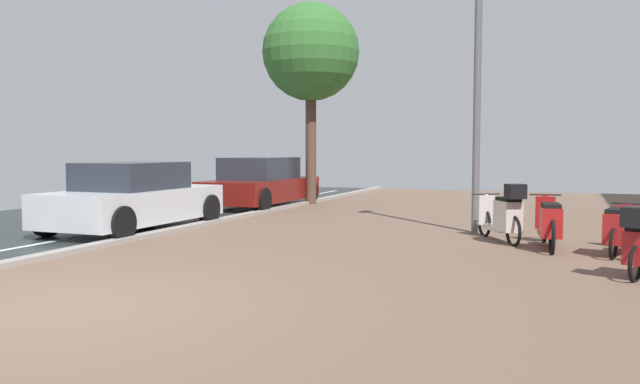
% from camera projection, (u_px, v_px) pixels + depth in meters
% --- Properties ---
extents(ground, '(21.00, 40.00, 0.13)m').
position_uv_depth(ground, '(187.00, 324.00, 5.87)').
color(ground, '#242C2B').
extents(scooter_near, '(0.70, 1.76, 0.76)m').
position_uv_depth(scooter_near, '(619.00, 229.00, 9.54)').
color(scooter_near, black).
rests_on(scooter_near, ground).
extents(scooter_mid, '(1.02, 1.56, 1.05)m').
position_uv_depth(scooter_mid, '(504.00, 215.00, 10.80)').
color(scooter_mid, black).
rests_on(scooter_mid, ground).
extents(scooter_far, '(0.56, 1.89, 0.86)m').
position_uv_depth(scooter_far, '(549.00, 223.00, 10.10)').
color(scooter_far, black).
rests_on(scooter_far, ground).
extents(parked_car_near, '(1.87, 3.94, 1.34)m').
position_uv_depth(parked_car_near, '(134.00, 198.00, 12.55)').
color(parked_car_near, silver).
rests_on(parked_car_near, ground).
extents(parked_car_far, '(1.92, 4.29, 1.37)m').
position_uv_depth(parked_car_far, '(261.00, 183.00, 17.72)').
color(parked_car_far, maroon).
rests_on(parked_car_far, ground).
extents(lamp_post, '(0.20, 0.52, 5.53)m').
position_uv_depth(lamp_post, '(478.00, 70.00, 11.89)').
color(lamp_post, slate).
rests_on(lamp_post, ground).
extents(street_tree, '(2.81, 2.81, 5.80)m').
position_uv_depth(street_tree, '(311.00, 53.00, 18.21)').
color(street_tree, brown).
rests_on(street_tree, ground).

